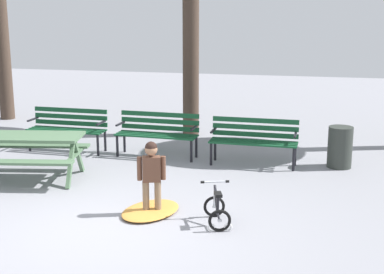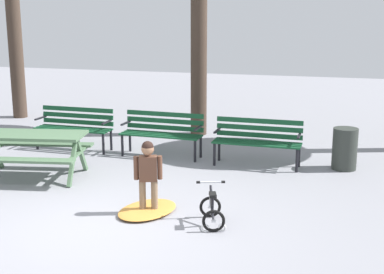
{
  "view_description": "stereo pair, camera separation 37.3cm",
  "coord_description": "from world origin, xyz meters",
  "px_view_note": "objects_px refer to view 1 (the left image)",
  "views": [
    {
      "loc": [
        2.68,
        -6.2,
        2.77
      ],
      "look_at": [
        0.76,
        1.87,
        0.85
      ],
      "focal_mm": 50.82,
      "sensor_mm": 36.0,
      "label": 1
    },
    {
      "loc": [
        3.04,
        -6.11,
        2.77
      ],
      "look_at": [
        0.76,
        1.87,
        0.85
      ],
      "focal_mm": 50.82,
      "sensor_mm": 36.0,
      "label": 2
    }
  ],
  "objects_px": {
    "park_bench_left": "(158,131)",
    "child_standing": "(151,172)",
    "kids_bicycle": "(217,210)",
    "park_bench_far_left": "(68,126)",
    "park_bench_right": "(254,138)",
    "trash_bin": "(340,147)",
    "picnic_table": "(28,145)"
  },
  "relations": [
    {
      "from": "park_bench_far_left",
      "to": "trash_bin",
      "type": "distance_m",
      "value": 5.34
    },
    {
      "from": "park_bench_far_left",
      "to": "kids_bicycle",
      "type": "distance_m",
      "value": 4.89
    },
    {
      "from": "picnic_table",
      "to": "child_standing",
      "type": "distance_m",
      "value": 2.72
    },
    {
      "from": "kids_bicycle",
      "to": "trash_bin",
      "type": "relative_size",
      "value": 0.83
    },
    {
      "from": "park_bench_left",
      "to": "child_standing",
      "type": "distance_m",
      "value": 3.13
    },
    {
      "from": "park_bench_right",
      "to": "kids_bicycle",
      "type": "bearing_deg",
      "value": -92.11
    },
    {
      "from": "trash_bin",
      "to": "kids_bicycle",
      "type": "bearing_deg",
      "value": -117.37
    },
    {
      "from": "park_bench_left",
      "to": "trash_bin",
      "type": "distance_m",
      "value": 3.44
    },
    {
      "from": "child_standing",
      "to": "kids_bicycle",
      "type": "xyz_separation_m",
      "value": [
        0.96,
        -0.17,
        -0.41
      ]
    },
    {
      "from": "park_bench_left",
      "to": "child_standing",
      "type": "bearing_deg",
      "value": -74.62
    },
    {
      "from": "child_standing",
      "to": "picnic_table",
      "type": "bearing_deg",
      "value": 157.02
    },
    {
      "from": "trash_bin",
      "to": "park_bench_right",
      "type": "bearing_deg",
      "value": -173.48
    },
    {
      "from": "picnic_table",
      "to": "park_bench_right",
      "type": "distance_m",
      "value": 4.0
    },
    {
      "from": "park_bench_right",
      "to": "child_standing",
      "type": "relative_size",
      "value": 1.54
    },
    {
      "from": "picnic_table",
      "to": "child_standing",
      "type": "relative_size",
      "value": 1.94
    },
    {
      "from": "park_bench_left",
      "to": "child_standing",
      "type": "height_order",
      "value": "child_standing"
    },
    {
      "from": "kids_bicycle",
      "to": "trash_bin",
      "type": "bearing_deg",
      "value": 62.63
    },
    {
      "from": "picnic_table",
      "to": "child_standing",
      "type": "height_order",
      "value": "child_standing"
    },
    {
      "from": "kids_bicycle",
      "to": "park_bench_far_left",
      "type": "bearing_deg",
      "value": 139.03
    },
    {
      "from": "park_bench_right",
      "to": "trash_bin",
      "type": "bearing_deg",
      "value": 6.52
    },
    {
      "from": "park_bench_right",
      "to": "kids_bicycle",
      "type": "distance_m",
      "value": 3.04
    },
    {
      "from": "picnic_table",
      "to": "trash_bin",
      "type": "height_order",
      "value": "picnic_table"
    },
    {
      "from": "park_bench_right",
      "to": "kids_bicycle",
      "type": "xyz_separation_m",
      "value": [
        -0.11,
        -3.02,
        -0.31
      ]
    },
    {
      "from": "kids_bicycle",
      "to": "child_standing",
      "type": "bearing_deg",
      "value": 170.17
    },
    {
      "from": "picnic_table",
      "to": "trash_bin",
      "type": "distance_m",
      "value": 5.48
    },
    {
      "from": "child_standing",
      "to": "kids_bicycle",
      "type": "bearing_deg",
      "value": -9.83
    },
    {
      "from": "park_bench_left",
      "to": "kids_bicycle",
      "type": "xyz_separation_m",
      "value": [
        1.79,
        -3.18,
        -0.31
      ]
    },
    {
      "from": "park_bench_right",
      "to": "picnic_table",
      "type": "bearing_deg",
      "value": -153.37
    },
    {
      "from": "kids_bicycle",
      "to": "park_bench_left",
      "type": "bearing_deg",
      "value": 119.31
    },
    {
      "from": "park_bench_left",
      "to": "kids_bicycle",
      "type": "relative_size",
      "value": 2.58
    },
    {
      "from": "park_bench_far_left",
      "to": "park_bench_right",
      "type": "xyz_separation_m",
      "value": [
        3.8,
        -0.18,
        0.0
      ]
    },
    {
      "from": "picnic_table",
      "to": "kids_bicycle",
      "type": "relative_size",
      "value": 3.22
    }
  ]
}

